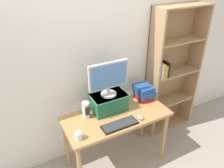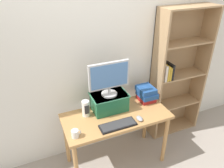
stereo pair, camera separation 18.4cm
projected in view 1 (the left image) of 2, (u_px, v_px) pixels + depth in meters
name	position (u px, v px, depth m)	size (l,w,h in m)	color
ground_plane	(116.00, 160.00, 2.94)	(12.00, 12.00, 0.00)	#9E9389
back_wall	(99.00, 59.00, 2.65)	(7.00, 0.08, 2.60)	silver
desk	(116.00, 121.00, 2.62)	(1.25, 0.58, 0.76)	#B7844C
bookshelf_unit	(171.00, 72.00, 3.14)	(0.78, 0.28, 1.87)	tan
riser_box	(109.00, 102.00, 2.61)	(0.43, 0.28, 0.21)	#1E6642
computer_monitor	(109.00, 78.00, 2.45)	(0.48, 0.18, 0.41)	#B7B7BA
keyboard	(120.00, 125.00, 2.39)	(0.41, 0.15, 0.02)	black
computer_mouse	(140.00, 117.00, 2.50)	(0.06, 0.10, 0.04)	#99999E
book_stack	(144.00, 92.00, 2.83)	(0.22, 0.24, 0.19)	maroon
coffee_mug	(79.00, 136.00, 2.20)	(0.10, 0.08, 0.09)	white
desk_speaker	(86.00, 110.00, 2.49)	(0.09, 0.09, 0.20)	silver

